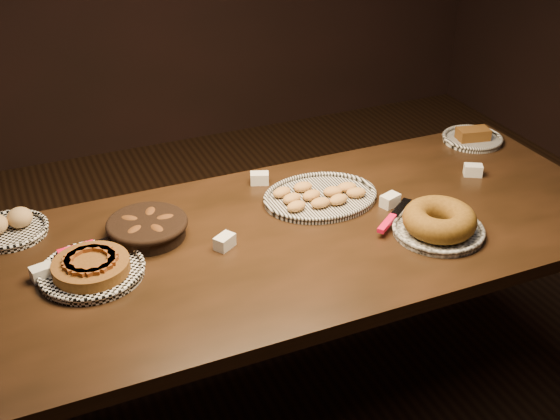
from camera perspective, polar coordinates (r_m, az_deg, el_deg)
name	(u,v)px	position (r m, az deg, el deg)	size (l,w,h in m)	color
ground	(293,392)	(2.89, 1.05, -14.53)	(5.00, 5.00, 0.00)	black
buffet_table	(295,250)	(2.46, 1.19, -3.27)	(2.40, 1.00, 0.75)	black
apple_tart_plate	(91,268)	(2.27, -15.08, -4.59)	(0.35, 0.34, 0.06)	white
madeleine_platter	(320,196)	(2.60, 3.25, 1.11)	(0.43, 0.35, 0.05)	black
bundt_cake_plate	(439,223)	(2.45, 12.77, -1.03)	(0.37, 0.38, 0.10)	black
croissant_basket	(147,227)	(2.42, -10.73, -1.33)	(0.31, 0.31, 0.07)	black
bread_roll_plate	(9,227)	(2.57, -21.17, -1.30)	(0.26, 0.26, 0.08)	white
loaf_plate	(473,138)	(3.18, 15.38, 5.70)	(0.26, 0.26, 0.06)	black
tent_cards	(289,209)	(2.51, 0.77, 0.08)	(1.74, 0.44, 0.04)	white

